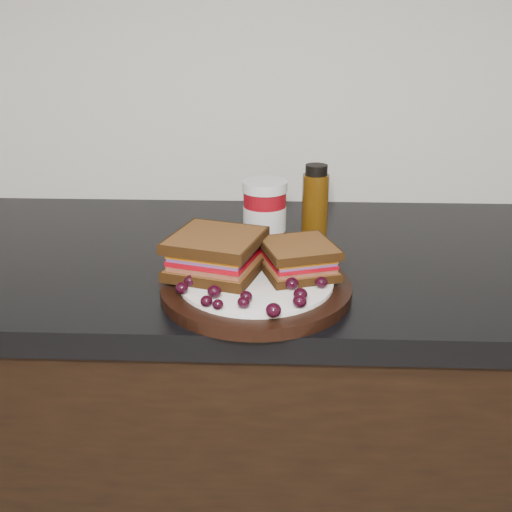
{
  "coord_description": "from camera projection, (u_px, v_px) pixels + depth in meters",
  "views": [
    {
      "loc": [
        0.1,
        0.77,
        1.27
      ],
      "look_at": [
        0.07,
        1.53,
        0.96
      ],
      "focal_mm": 40.0,
      "sensor_mm": 36.0,
      "label": 1
    }
  ],
  "objects": [
    {
      "name": "grape_6",
      "position": [
        273.0,
        310.0,
        0.72
      ],
      "size": [
        0.02,
        0.02,
        0.02
      ],
      "primitive_type": "ellipsoid",
      "color": "black",
      "rests_on": "plate"
    },
    {
      "name": "grape_7",
      "position": [
        300.0,
        301.0,
        0.75
      ],
      "size": [
        0.02,
        0.02,
        0.02
      ],
      "primitive_type": "ellipsoid",
      "color": "black",
      "rests_on": "plate"
    },
    {
      "name": "base_cabinets",
      "position": [
        225.0,
        459.0,
        1.18
      ],
      "size": [
        3.96,
        0.58,
        0.86
      ],
      "primitive_type": "cube",
      "color": "black",
      "rests_on": "ground_plane"
    },
    {
      "name": "grape_3",
      "position": [
        218.0,
        304.0,
        0.74
      ],
      "size": [
        0.02,
        0.02,
        0.01
      ],
      "primitive_type": "ellipsoid",
      "color": "black",
      "rests_on": "plate"
    },
    {
      "name": "grape_20",
      "position": [
        216.0,
        268.0,
        0.85
      ],
      "size": [
        0.02,
        0.02,
        0.01
      ],
      "primitive_type": "ellipsoid",
      "color": "black",
      "rests_on": "plate"
    },
    {
      "name": "grape_18",
      "position": [
        190.0,
        281.0,
        0.81
      ],
      "size": [
        0.02,
        0.02,
        0.02
      ],
      "primitive_type": "ellipsoid",
      "color": "black",
      "rests_on": "plate"
    },
    {
      "name": "grape_21",
      "position": [
        210.0,
        273.0,
        0.84
      ],
      "size": [
        0.01,
        0.01,
        0.01
      ],
      "primitive_type": "ellipsoid",
      "color": "black",
      "rests_on": "plate"
    },
    {
      "name": "grape_2",
      "position": [
        206.0,
        301.0,
        0.75
      ],
      "size": [
        0.02,
        0.02,
        0.02
      ],
      "primitive_type": "ellipsoid",
      "color": "black",
      "rests_on": "plate"
    },
    {
      "name": "grape_17",
      "position": [
        211.0,
        273.0,
        0.83
      ],
      "size": [
        0.02,
        0.02,
        0.02
      ],
      "primitive_type": "ellipsoid",
      "color": "black",
      "rests_on": "plate"
    },
    {
      "name": "oil_bottle",
      "position": [
        315.0,
        201.0,
        1.05
      ],
      "size": [
        0.06,
        0.06,
        0.13
      ],
      "primitive_type": "cylinder",
      "rotation": [
        0.0,
        0.0,
        0.42
      ],
      "color": "#4F2E07",
      "rests_on": "countertop"
    },
    {
      "name": "grape_0",
      "position": [
        182.0,
        288.0,
        0.78
      ],
      "size": [
        0.02,
        0.02,
        0.02
      ],
      "primitive_type": "ellipsoid",
      "color": "black",
      "rests_on": "plate"
    },
    {
      "name": "grape_8",
      "position": [
        300.0,
        295.0,
        0.76
      ],
      "size": [
        0.02,
        0.02,
        0.02
      ],
      "primitive_type": "ellipsoid",
      "color": "black",
      "rests_on": "plate"
    },
    {
      "name": "grape_15",
      "position": [
        231.0,
        266.0,
        0.85
      ],
      "size": [
        0.02,
        0.02,
        0.02
      ],
      "primitive_type": "ellipsoid",
      "color": "black",
      "rests_on": "plate"
    },
    {
      "name": "sandwich_left",
      "position": [
        216.0,
        254.0,
        0.85
      ],
      "size": [
        0.16,
        0.16,
        0.06
      ],
      "primitive_type": null,
      "rotation": [
        0.0,
        0.0,
        -0.29
      ],
      "color": "brown",
      "rests_on": "plate"
    },
    {
      "name": "grape_1",
      "position": [
        214.0,
        292.0,
        0.77
      ],
      "size": [
        0.02,
        0.02,
        0.02
      ],
      "primitive_type": "ellipsoid",
      "color": "black",
      "rests_on": "plate"
    },
    {
      "name": "condiment_jar",
      "position": [
        265.0,
        213.0,
        1.01
      ],
      "size": [
        0.1,
        0.1,
        0.12
      ],
      "primitive_type": "cylinder",
      "rotation": [
        0.0,
        0.0,
        -0.39
      ],
      "color": "maroon",
      "rests_on": "countertop"
    },
    {
      "name": "grape_11",
      "position": [
        303.0,
        276.0,
        0.82
      ],
      "size": [
        0.02,
        0.02,
        0.02
      ],
      "primitive_type": "ellipsoid",
      "color": "black",
      "rests_on": "plate"
    },
    {
      "name": "grape_10",
      "position": [
        321.0,
        282.0,
        0.8
      ],
      "size": [
        0.02,
        0.02,
        0.02
      ],
      "primitive_type": "ellipsoid",
      "color": "black",
      "rests_on": "plate"
    },
    {
      "name": "sandwich_right",
      "position": [
        299.0,
        259.0,
        0.84
      ],
      "size": [
        0.13,
        0.13,
        0.05
      ],
      "primitive_type": null,
      "rotation": [
        0.0,
        0.0,
        0.31
      ],
      "color": "brown",
      "rests_on": "plate"
    },
    {
      "name": "countertop",
      "position": [
        220.0,
        260.0,
        1.01
      ],
      "size": [
        3.98,
        0.6,
        0.04
      ],
      "primitive_type": "cube",
      "color": "black",
      "rests_on": "base_cabinets"
    },
    {
      "name": "grape_9",
      "position": [
        292.0,
        284.0,
        0.8
      ],
      "size": [
        0.02,
        0.02,
        0.02
      ],
      "primitive_type": "ellipsoid",
      "color": "black",
      "rests_on": "plate"
    },
    {
      "name": "grape_14",
      "position": [
        229.0,
        258.0,
        0.89
      ],
      "size": [
        0.02,
        0.02,
        0.01
      ],
      "primitive_type": "ellipsoid",
      "color": "black",
      "rests_on": "plate"
    },
    {
      "name": "plate",
      "position": [
        256.0,
        288.0,
        0.84
      ],
      "size": [
        0.28,
        0.28,
        0.02
      ],
      "primitive_type": "cylinder",
      "color": "black",
      "rests_on": "countertop"
    },
    {
      "name": "grape_4",
      "position": [
        244.0,
        302.0,
        0.74
      ],
      "size": [
        0.02,
        0.02,
        0.02
      ],
      "primitive_type": "ellipsoid",
      "color": "black",
      "rests_on": "plate"
    },
    {
      "name": "grape_16",
      "position": [
        211.0,
        266.0,
        0.86
      ],
      "size": [
        0.02,
        0.02,
        0.02
      ],
      "primitive_type": "ellipsoid",
      "color": "black",
      "rests_on": "plate"
    },
    {
      "name": "grape_5",
      "position": [
        246.0,
        297.0,
        0.76
      ],
      "size": [
        0.02,
        0.02,
        0.02
      ],
      "primitive_type": "ellipsoid",
      "color": "black",
      "rests_on": "plate"
    },
    {
      "name": "grape_12",
      "position": [
        305.0,
        269.0,
        0.84
      ],
      "size": [
        0.02,
        0.02,
        0.02
      ],
      "primitive_type": "ellipsoid",
      "color": "black",
      "rests_on": "plate"
    },
    {
      "name": "grape_13",
      "position": [
        308.0,
        262.0,
        0.87
      ],
      "size": [
        0.02,
        0.02,
        0.02
      ],
      "primitive_type": "ellipsoid",
      "color": "black",
      "rests_on": "plate"
    },
    {
      "name": "grape_19",
      "position": [
        228.0,
        262.0,
        0.87
      ],
      "size": [
        0.02,
        0.02,
        0.02
      ],
      "primitive_type": "ellipsoid",
      "color": "black",
      "rests_on": "plate"
    }
  ]
}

